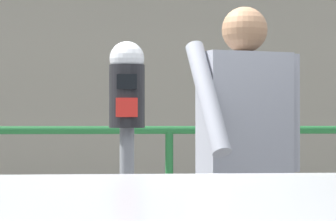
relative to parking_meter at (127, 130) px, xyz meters
name	(u,v)px	position (x,y,z in m)	size (l,w,h in m)	color
parking_meter	(127,130)	(0.00, 0.00, 0.00)	(0.17, 0.18, 1.54)	slate
pedestrian_at_meter	(245,153)	(0.60, 0.17, -0.12)	(0.62, 0.59, 1.74)	#1E233F
background_railing	(169,167)	(0.36, 2.05, -0.31)	(24.06, 0.06, 1.11)	#1E602D
backdrop_wall	(151,100)	(0.36, 4.88, 0.25)	(32.00, 0.50, 3.01)	#ADA38E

